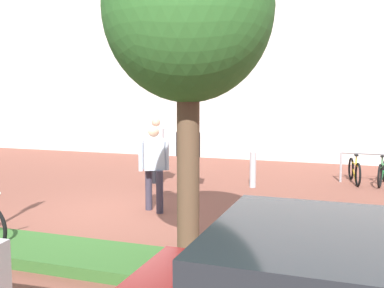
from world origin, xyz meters
TOP-DOWN VIEW (x-y plane):
  - ground_plane at (0.00, 0.00)m, footprint 60.00×60.00m
  - building_facade at (0.00, 8.71)m, footprint 28.00×1.20m
  - tree_sidewalk at (2.49, -2.49)m, footprint 2.05×2.05m
  - bike_rack_cluster at (5.20, 4.90)m, footprint 2.11×1.55m
  - bollard_steel at (2.10, 3.46)m, footprint 0.16×0.16m
  - person_casual_tan at (-0.35, 3.04)m, footprint 0.61×0.33m
  - person_suited_dark at (0.69, 2.58)m, footprint 0.61×0.41m
  - person_shirt_white at (0.70, 0.50)m, footprint 0.53×0.41m

SIDE VIEW (x-z plane):
  - ground_plane at x=0.00m, z-range 0.00..0.00m
  - bike_rack_cluster at x=5.20m, z-range -0.07..0.76m
  - bollard_steel at x=2.10m, z-range 0.00..0.90m
  - person_casual_tan at x=-0.35m, z-range 0.12..1.84m
  - person_suited_dark at x=0.69m, z-range 0.12..1.84m
  - person_shirt_white at x=0.70m, z-range 0.12..1.84m
  - tree_sidewalk at x=2.49m, z-range 1.09..5.60m
  - building_facade at x=0.00m, z-range 0.00..10.00m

